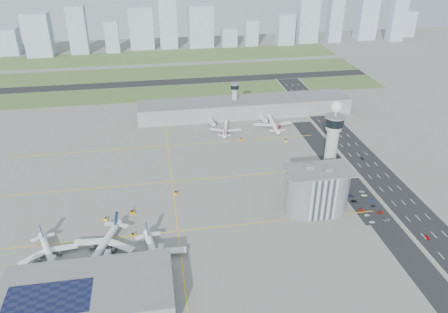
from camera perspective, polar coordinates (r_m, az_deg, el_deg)
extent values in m
plane|color=gray|center=(304.70, 1.10, -5.55)|extent=(1000.00, 1000.00, 0.00)
cube|color=#475A2A|center=(504.08, -5.89, 8.37)|extent=(480.00, 50.00, 0.08)
cube|color=#455B2B|center=(575.20, -6.47, 10.84)|extent=(480.00, 60.00, 0.08)
cube|color=#4D6B32|center=(652.02, -6.95, 12.88)|extent=(480.00, 70.00, 0.08)
cube|color=black|center=(539.03, -6.19, 9.67)|extent=(480.00, 22.00, 0.10)
cube|color=black|center=(342.10, 20.43, -3.43)|extent=(28.00, 500.00, 0.10)
cube|color=#9E9E99|center=(335.39, 18.35, -3.60)|extent=(0.60, 500.00, 1.20)
cube|color=#9E9E99|center=(348.71, 22.46, -3.11)|extent=(0.60, 500.00, 1.20)
cube|color=black|center=(323.48, 17.37, -4.80)|extent=(18.00, 260.00, 0.08)
cube|color=black|center=(313.83, 17.96, -6.00)|extent=(20.00, 44.00, 0.10)
cube|color=yellow|center=(276.71, -6.04, -9.68)|extent=(260.00, 0.60, 0.01)
cube|color=yellow|center=(326.30, -6.81, -3.28)|extent=(260.00, 0.60, 0.01)
cube|color=yellow|center=(378.92, -7.36, 1.39)|extent=(260.00, 0.60, 0.01)
cube|color=yellow|center=(326.30, -6.81, -3.28)|extent=(0.60, 260.00, 0.01)
cylinder|color=#ADAAA5|center=(318.49, 13.71, 0.18)|extent=(8.40, 8.40, 48.00)
cylinder|color=#ADAAA5|center=(309.11, 14.16, 3.79)|extent=(11.00, 11.00, 4.00)
cylinder|color=black|center=(307.55, 14.25, 4.47)|extent=(13.00, 13.00, 6.00)
cylinder|color=slate|center=(306.21, 14.33, 5.07)|extent=(14.00, 14.00, 1.00)
cylinder|color=#ADAAA5|center=(305.28, 14.38, 5.50)|extent=(1.60, 1.60, 5.00)
sphere|color=white|center=(303.65, 14.48, 6.28)|extent=(8.00, 8.00, 8.00)
cylinder|color=#ADAAA5|center=(435.14, 1.40, 7.24)|extent=(5.00, 5.00, 28.00)
cylinder|color=black|center=(430.04, 1.42, 9.10)|extent=(8.00, 8.00, 4.00)
cylinder|color=slate|center=(429.23, 1.43, 9.42)|extent=(8.60, 8.60, 0.80)
cube|color=#B2B2B7|center=(291.88, 12.04, -4.40)|extent=(18.00, 24.00, 30.00)
cylinder|color=#B2B2B7|center=(288.93, 10.37, -4.58)|extent=(24.00, 24.00, 30.00)
cylinder|color=#B2B2B7|center=(295.08, 13.68, -4.22)|extent=(24.00, 24.00, 30.00)
cube|color=slate|center=(284.08, 12.35, -1.78)|extent=(42.00, 24.00, 0.80)
cube|color=slate|center=(283.67, 11.04, -1.31)|extent=(6.00, 5.00, 3.00)
cube|color=slate|center=(283.65, 13.46, -1.66)|extent=(5.00, 4.00, 2.40)
cube|color=gray|center=(437.56, 2.73, 6.42)|extent=(210.00, 32.00, 15.00)
cube|color=slate|center=(434.72, 2.76, 7.39)|extent=(210.00, 32.00, 0.80)
cube|color=gray|center=(236.74, -17.32, -16.97)|extent=(84.00, 42.00, 12.00)
cube|color=slate|center=(232.39, -17.55, -15.84)|extent=(84.00, 42.00, 0.80)
cube|color=black|center=(231.38, -22.06, -16.86)|extent=(40.00, 22.00, 0.20)
imported|color=white|center=(297.30, 18.77, -8.08)|extent=(4.01, 2.01, 1.31)
imported|color=#8D939C|center=(302.77, 18.19, -7.27)|extent=(3.65, 1.31, 1.20)
imported|color=#AA3115|center=(306.48, 17.51, -6.69)|extent=(4.40, 2.19, 1.20)
imported|color=black|center=(314.12, 16.63, -5.62)|extent=(4.39, 2.20, 1.22)
imported|color=navy|center=(319.33, 16.24, -4.95)|extent=(3.76, 1.53, 1.28)
imported|color=silver|center=(325.56, 15.69, -4.19)|extent=(3.94, 1.90, 1.25)
imported|color=gray|center=(302.31, 20.49, -7.76)|extent=(5.04, 2.96, 1.32)
imported|color=#921B06|center=(308.20, 19.75, -6.88)|extent=(4.16, 1.85, 1.19)
imported|color=black|center=(313.22, 18.90, -6.13)|extent=(3.25, 1.35, 1.10)
imported|color=navy|center=(318.87, 18.65, -5.43)|extent=(3.34, 1.26, 1.09)
imported|color=white|center=(322.84, 17.86, -4.84)|extent=(4.56, 2.65, 1.19)
imported|color=#A5A5A5|center=(326.51, 17.57, -4.38)|extent=(4.49, 2.22, 1.25)
imported|color=#B40607|center=(296.37, 25.04, -9.56)|extent=(2.13, 4.00, 1.30)
imported|color=black|center=(371.36, 17.62, -0.27)|extent=(1.46, 3.89, 1.27)
imported|color=navy|center=(438.27, 14.21, 4.63)|extent=(2.35, 4.73, 1.29)
imported|color=gray|center=(485.01, 10.03, 7.36)|extent=(2.05, 4.01, 1.31)
cube|color=#9EADC1|center=(726.43, -26.44, 13.31)|extent=(32.30, 25.84, 36.93)
cube|color=#9EADC1|center=(696.56, -23.10, 14.45)|extent=(35.81, 28.65, 60.36)
cube|color=#9EADC1|center=(690.06, -18.56, 15.38)|extent=(25.49, 20.39, 66.89)
cube|color=#9EADC1|center=(685.14, -14.40, 14.92)|extent=(20.04, 16.03, 45.20)
cube|color=#9EADC1|center=(699.97, -10.74, 16.23)|extent=(35.76, 28.61, 61.22)
cube|color=#9EADC1|center=(693.11, -7.37, 17.29)|extent=(26.33, 21.06, 83.39)
cube|color=#9EADC1|center=(699.66, -3.08, 16.68)|extent=(36.96, 29.57, 62.11)
cube|color=#9EADC1|center=(701.01, 0.67, 15.31)|extent=(23.01, 18.41, 27.75)
cube|color=#9EADC1|center=(706.36, 3.58, 15.82)|extent=(20.22, 16.18, 38.97)
cube|color=#9EADC1|center=(717.45, 8.00, 16.13)|extent=(26.14, 20.92, 46.89)
cube|color=#9EADC1|center=(737.71, 10.86, 17.60)|extent=(32.26, 25.81, 81.20)
cube|color=#9EADC1|center=(748.35, 14.27, 16.92)|extent=(21.59, 17.28, 68.75)
cube|color=#9EADC1|center=(781.39, 18.08, 16.67)|extent=(30.25, 24.20, 63.40)
cube|color=#9EADC1|center=(784.07, 21.66, 16.45)|extent=(23.04, 18.43, 71.56)
cube|color=#9EADC1|center=(828.39, 22.81, 15.70)|extent=(22.64, 18.11, 41.06)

